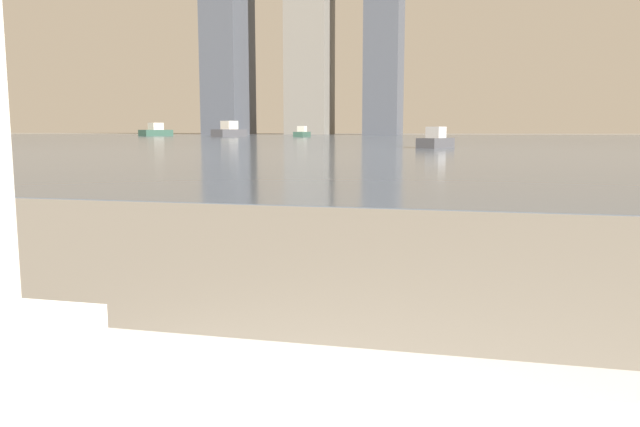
{
  "coord_description": "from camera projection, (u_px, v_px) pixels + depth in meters",
  "views": [
    {
      "loc": [
        0.5,
        0.06,
        0.88
      ],
      "look_at": [
        -0.02,
        2.24,
        0.58
      ],
      "focal_mm": 35.0,
      "sensor_mm": 36.0,
      "label": 1
    }
  ],
  "objects": [
    {
      "name": "harbor_boat_0",
      "position": [
        436.0,
        140.0,
        30.4
      ],
      "size": [
        1.76,
        2.89,
        1.03
      ],
      "color": "#4C4C51",
      "rests_on": "harbor_water"
    },
    {
      "name": "skyline_tower_2",
      "position": [
        385.0,
        17.0,
        114.61
      ],
      "size": [
        6.25,
        11.06,
        42.88
      ],
      "color": "#4C515B",
      "rests_on": "ground_plane"
    },
    {
      "name": "harbor_boat_5",
      "position": [
        302.0,
        133.0,
        78.06
      ],
      "size": [
        1.34,
        3.63,
        1.35
      ],
      "color": "#335647",
      "rests_on": "harbor_water"
    },
    {
      "name": "harbor_water",
      "position": [
        465.0,
        139.0,
        59.93
      ],
      "size": [
        180.0,
        110.0,
        0.01
      ],
      "color": "slate",
      "rests_on": "ground_plane"
    },
    {
      "name": "harbor_boat_3",
      "position": [
        156.0,
        131.0,
        90.02
      ],
      "size": [
        3.43,
        5.31,
        1.88
      ],
      "color": "#335647",
      "rests_on": "harbor_water"
    },
    {
      "name": "harbor_boat_4",
      "position": [
        229.0,
        131.0,
        79.75
      ],
      "size": [
        3.16,
        5.64,
        2.01
      ],
      "color": "#4C4C51",
      "rests_on": "harbor_water"
    },
    {
      "name": "towel_stack",
      "position": [
        8.0,
        354.0,
        0.94
      ],
      "size": [
        0.23,
        0.18,
        0.12
      ],
      "color": "white",
      "rests_on": "bathtub"
    }
  ]
}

